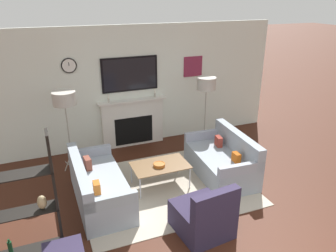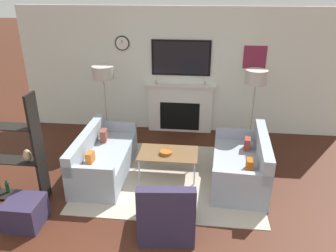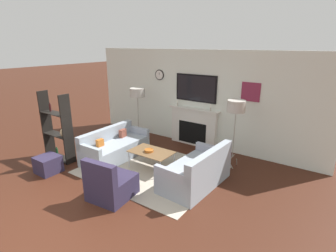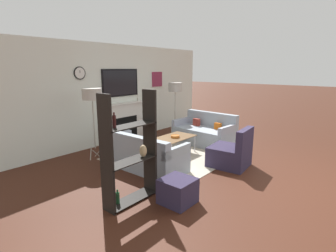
% 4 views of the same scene
% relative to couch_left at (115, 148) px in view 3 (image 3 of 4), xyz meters
% --- Properties ---
extents(ground_plane, '(60.00, 60.00, 0.00)m').
position_rel_couch_left_xyz_m(ground_plane, '(1.20, -2.78, -0.28)').
color(ground_plane, '#3D1D11').
extents(fireplace_wall, '(7.11, 0.28, 2.70)m').
position_rel_couch_left_xyz_m(fireplace_wall, '(1.20, 2.09, 0.95)').
color(fireplace_wall, white).
rests_on(fireplace_wall, ground_plane).
extents(area_rug, '(3.01, 2.42, 0.01)m').
position_rel_couch_left_xyz_m(area_rug, '(1.20, -0.00, -0.28)').
color(area_rug, '#B2A894').
rests_on(area_rug, ground_plane).
extents(couch_left, '(0.81, 1.81, 0.77)m').
position_rel_couch_left_xyz_m(couch_left, '(0.00, 0.00, 0.00)').
color(couch_left, '#939DA8').
rests_on(couch_left, ground_plane).
extents(couch_right, '(0.95, 1.66, 0.85)m').
position_rel_couch_left_xyz_m(couch_right, '(2.40, -0.00, 0.01)').
color(couch_right, '#939DA8').
rests_on(couch_right, ground_plane).
extents(armchair, '(0.80, 0.85, 0.86)m').
position_rel_couch_left_xyz_m(armchair, '(1.28, -1.36, -0.01)').
color(armchair, '#2C243D').
rests_on(armchair, ground_plane).
extents(coffee_table, '(1.01, 0.63, 0.43)m').
position_rel_couch_left_xyz_m(coffee_table, '(1.15, 0.07, 0.12)').
color(coffee_table, brown).
rests_on(coffee_table, ground_plane).
extents(decorative_bowl, '(0.22, 0.22, 0.06)m').
position_rel_couch_left_xyz_m(decorative_bowl, '(1.11, 0.03, 0.18)').
color(decorative_bowl, '#B15A1D').
rests_on(decorative_bowl, coffee_table).
extents(floor_lamp_left, '(0.43, 0.43, 1.63)m').
position_rel_couch_left_xyz_m(floor_lamp_left, '(-0.28, 1.28, 1.20)').
color(floor_lamp_left, '#9E998E').
rests_on(floor_lamp_left, ground_plane).
extents(floor_lamp_right, '(0.41, 0.41, 1.63)m').
position_rel_couch_left_xyz_m(floor_lamp_right, '(2.68, 1.28, 1.19)').
color(floor_lamp_right, '#9E998E').
rests_on(floor_lamp_right, ground_plane).
extents(shelf_unit, '(0.91, 0.28, 1.73)m').
position_rel_couch_left_xyz_m(shelf_unit, '(-1.10, -0.85, 0.52)').
color(shelf_unit, black).
rests_on(shelf_unit, ground_plane).
extents(ottoman, '(0.48, 0.48, 0.39)m').
position_rel_couch_left_xyz_m(ottoman, '(-0.68, -1.44, -0.09)').
color(ottoman, '#2C243D').
rests_on(ottoman, ground_plane).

